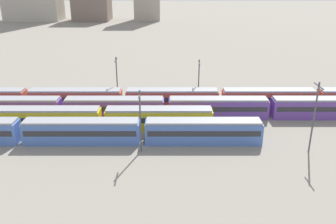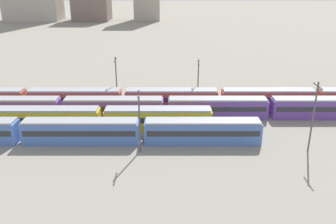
{
  "view_description": "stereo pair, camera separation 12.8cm",
  "coord_description": "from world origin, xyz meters",
  "px_view_note": "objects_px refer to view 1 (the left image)",
  "views": [
    {
      "loc": [
        29.41,
        -50.83,
        24.87
      ],
      "look_at": [
        29.61,
        7.8,
        2.04
      ],
      "focal_mm": 38.32,
      "sensor_mm": 36.0,
      "label": 1
    },
    {
      "loc": [
        29.53,
        -50.83,
        24.87
      ],
      "look_at": [
        29.61,
        7.8,
        2.04
      ],
      "focal_mm": 38.32,
      "sensor_mm": 36.0,
      "label": 2
    }
  ],
  "objects_px": {
    "train_track_0": "(81,131)",
    "catenary_pole_2": "(313,114)",
    "train_track_2": "(165,108)",
    "train_track_3": "(219,98)",
    "catenary_pole_3": "(116,78)",
    "catenary_pole_0": "(139,118)",
    "train_track_1": "(46,118)",
    "catenary_pole_1": "(198,79)"
  },
  "relations": [
    {
      "from": "train_track_3",
      "to": "catenary_pole_2",
      "type": "distance_m",
      "value": 22.06
    },
    {
      "from": "train_track_3",
      "to": "catenary_pole_0",
      "type": "bearing_deg",
      "value": -127.16
    },
    {
      "from": "catenary_pole_2",
      "to": "catenary_pole_0",
      "type": "bearing_deg",
      "value": 179.89
    },
    {
      "from": "catenary_pole_1",
      "to": "catenary_pole_3",
      "type": "bearing_deg",
      "value": -179.46
    },
    {
      "from": "train_track_1",
      "to": "train_track_3",
      "type": "relative_size",
      "value": 0.5
    },
    {
      "from": "train_track_2",
      "to": "train_track_3",
      "type": "distance_m",
      "value": 11.76
    },
    {
      "from": "train_track_2",
      "to": "train_track_3",
      "type": "relative_size",
      "value": 0.66
    },
    {
      "from": "train_track_2",
      "to": "catenary_pole_1",
      "type": "distance_m",
      "value": 11.06
    },
    {
      "from": "train_track_1",
      "to": "catenary_pole_0",
      "type": "distance_m",
      "value": 18.78
    },
    {
      "from": "train_track_2",
      "to": "train_track_1",
      "type": "bearing_deg",
      "value": -165.53
    },
    {
      "from": "catenary_pole_0",
      "to": "catenary_pole_3",
      "type": "distance_m",
      "value": 22.74
    },
    {
      "from": "train_track_2",
      "to": "catenary_pole_0",
      "type": "relative_size",
      "value": 7.8
    },
    {
      "from": "catenary_pole_1",
      "to": "catenary_pole_2",
      "type": "relative_size",
      "value": 0.82
    },
    {
      "from": "catenary_pole_0",
      "to": "catenary_pole_2",
      "type": "relative_size",
      "value": 0.88
    },
    {
      "from": "train_track_2",
      "to": "catenary_pole_3",
      "type": "bearing_deg",
      "value": 140.39
    },
    {
      "from": "catenary_pole_0",
      "to": "catenary_pole_2",
      "type": "distance_m",
      "value": 24.97
    },
    {
      "from": "catenary_pole_2",
      "to": "catenary_pole_3",
      "type": "relative_size",
      "value": 1.15
    },
    {
      "from": "train_track_2",
      "to": "catenary_pole_3",
      "type": "height_order",
      "value": "catenary_pole_3"
    },
    {
      "from": "catenary_pole_0",
      "to": "catenary_pole_3",
      "type": "bearing_deg",
      "value": 106.01
    },
    {
      "from": "train_track_0",
      "to": "catenary_pole_3",
      "type": "bearing_deg",
      "value": 80.43
    },
    {
      "from": "train_track_2",
      "to": "catenary_pole_1",
      "type": "bearing_deg",
      "value": 52.33
    },
    {
      "from": "catenary_pole_2",
      "to": "train_track_2",
      "type": "bearing_deg",
      "value": 147.29
    },
    {
      "from": "train_track_0",
      "to": "catenary_pole_2",
      "type": "distance_m",
      "value": 34.77
    },
    {
      "from": "train_track_1",
      "to": "train_track_0",
      "type": "bearing_deg",
      "value": -36.52
    },
    {
      "from": "train_track_0",
      "to": "catenary_pole_2",
      "type": "relative_size",
      "value": 5.16
    },
    {
      "from": "train_track_3",
      "to": "catenary_pole_2",
      "type": "height_order",
      "value": "catenary_pole_2"
    },
    {
      "from": "train_track_2",
      "to": "catenary_pole_0",
      "type": "xyz_separation_m",
      "value": [
        -3.71,
        -13.6,
        3.43
      ]
    },
    {
      "from": "train_track_1",
      "to": "catenary_pole_1",
      "type": "bearing_deg",
      "value": 27.07
    },
    {
      "from": "train_track_1",
      "to": "train_track_3",
      "type": "distance_m",
      "value": 32.41
    },
    {
      "from": "train_track_3",
      "to": "catenary_pole_3",
      "type": "distance_m",
      "value": 21.02
    },
    {
      "from": "catenary_pole_3",
      "to": "train_track_0",
      "type": "bearing_deg",
      "value": -99.57
    },
    {
      "from": "catenary_pole_2",
      "to": "catenary_pole_3",
      "type": "distance_m",
      "value": 38.16
    },
    {
      "from": "train_track_2",
      "to": "train_track_3",
      "type": "bearing_deg",
      "value": 26.24
    },
    {
      "from": "train_track_0",
      "to": "catenary_pole_0",
      "type": "distance_m",
      "value": 10.52
    },
    {
      "from": "train_track_2",
      "to": "train_track_0",
      "type": "bearing_deg",
      "value": -141.6
    },
    {
      "from": "train_track_2",
      "to": "catenary_pole_0",
      "type": "distance_m",
      "value": 14.51
    },
    {
      "from": "train_track_0",
      "to": "catenary_pole_3",
      "type": "height_order",
      "value": "catenary_pole_3"
    },
    {
      "from": "train_track_1",
      "to": "catenary_pole_1",
      "type": "relative_size",
      "value": 6.27
    },
    {
      "from": "train_track_3",
      "to": "catenary_pole_1",
      "type": "xyz_separation_m",
      "value": [
        -4.05,
        3.21,
        3.08
      ]
    },
    {
      "from": "train_track_0",
      "to": "train_track_1",
      "type": "distance_m",
      "value": 8.74
    },
    {
      "from": "train_track_0",
      "to": "catenary_pole_1",
      "type": "relative_size",
      "value": 6.27
    },
    {
      "from": "train_track_0",
      "to": "catenary_pole_0",
      "type": "relative_size",
      "value": 5.83
    }
  ]
}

